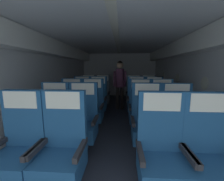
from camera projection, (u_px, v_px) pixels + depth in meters
ground at (117, 121)px, 3.83m from camera, size 3.88×7.43×0.02m
fuselage_shell at (117, 62)px, 3.85m from camera, size 3.76×7.08×2.17m
seat_a_left_window at (19, 150)px, 1.62m from camera, size 0.53×0.49×1.17m
seat_a_left_aisle at (62, 151)px, 1.60m from camera, size 0.53×0.49×1.17m
seat_a_right_aisle at (209, 157)px, 1.48m from camera, size 0.53×0.49×1.17m
seat_a_right_window at (161, 155)px, 1.52m from camera, size 0.53×0.49×1.17m
seat_b_left_window at (54, 121)px, 2.48m from camera, size 0.53×0.49×1.17m
seat_b_left_aisle at (82, 122)px, 2.44m from camera, size 0.53×0.49×1.17m
seat_b_right_aisle at (177, 125)px, 2.33m from camera, size 0.53×0.49×1.17m
seat_b_right_window at (147, 124)px, 2.37m from camera, size 0.53×0.49×1.17m
seat_c_left_window at (71, 108)px, 3.29m from camera, size 0.53×0.49×1.17m
seat_c_left_aisle at (92, 108)px, 3.27m from camera, size 0.53×0.49×1.17m
seat_c_right_aisle at (162, 109)px, 3.17m from camera, size 0.53×0.49×1.17m
seat_c_right_window at (140, 109)px, 3.18m from camera, size 0.53×0.49×1.17m
seat_d_left_window at (82, 100)px, 4.14m from camera, size 0.53×0.49×1.17m
seat_d_left_aisle at (98, 100)px, 4.12m from camera, size 0.53×0.49×1.17m
seat_d_right_aisle at (154, 101)px, 3.98m from camera, size 0.53×0.49×1.17m
seat_d_right_window at (136, 100)px, 4.04m from camera, size 0.53×0.49×1.17m
seat_e_left_window at (88, 94)px, 4.97m from camera, size 0.53×0.49×1.17m
seat_e_left_aisle at (102, 94)px, 4.94m from camera, size 0.53×0.49×1.17m
seat_e_right_aisle at (148, 95)px, 4.84m from camera, size 0.53×0.49×1.17m
seat_e_right_window at (134, 95)px, 4.86m from camera, size 0.53×0.49×1.17m
flight_attendant at (120, 80)px, 4.71m from camera, size 0.43×0.28×1.65m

